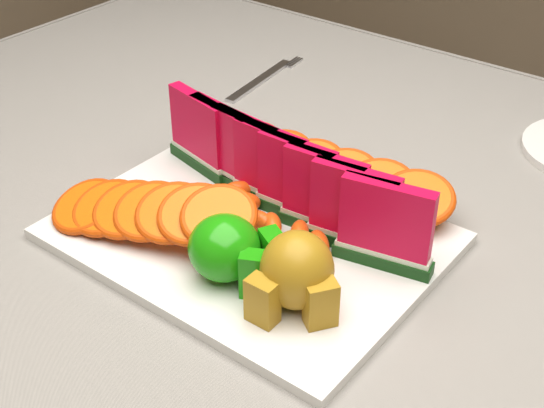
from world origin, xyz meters
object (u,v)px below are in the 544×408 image
(pear_cluster, at_px, (296,274))
(platter, at_px, (250,236))
(apple_cluster, at_px, (231,250))
(fork, at_px, (263,79))

(pear_cluster, bearing_deg, platter, 149.27)
(apple_cluster, xyz_separation_m, pear_cluster, (0.08, 0.00, 0.01))
(apple_cluster, bearing_deg, platter, 116.05)
(platter, xyz_separation_m, apple_cluster, (0.03, -0.07, 0.04))
(platter, xyz_separation_m, fork, (-0.25, 0.34, -0.00))
(apple_cluster, xyz_separation_m, fork, (-0.28, 0.41, -0.04))
(pear_cluster, height_order, fork, pear_cluster)
(platter, height_order, fork, platter)
(apple_cluster, relative_size, fork, 0.53)
(platter, distance_m, pear_cluster, 0.14)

